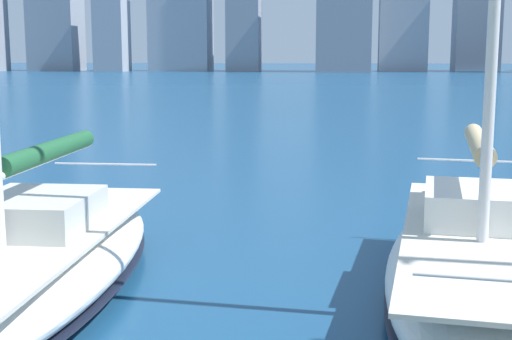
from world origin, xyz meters
name	(u,v)px	position (x,y,z in m)	size (l,w,h in m)	color
sailboat_tan	(477,264)	(-3.35, -7.48, 0.70)	(3.80, 9.01, 11.60)	white
sailboat_forest	(24,265)	(3.55, -6.92, 0.60)	(3.08, 9.50, 9.85)	white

